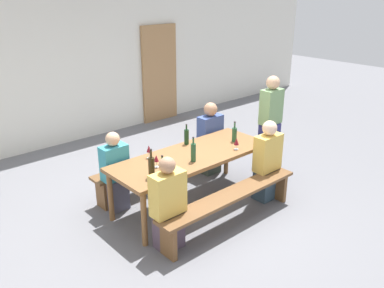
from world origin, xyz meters
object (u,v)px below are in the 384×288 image
at_px(wine_bottle_3, 186,136).
at_px(wine_bottle_4, 193,152).
at_px(wine_bottle_0, 151,167).
at_px(seated_guest_near_0, 168,206).
at_px(bench_near, 231,200).
at_px(wine_glass_2, 236,142).
at_px(wine_glass_1, 149,149).
at_px(seated_guest_far_0, 115,173).
at_px(seated_guest_far_1, 210,140).
at_px(tasting_table, 192,159).
at_px(wooden_door, 160,74).
at_px(seated_guest_near_1, 267,163).
at_px(bench_far, 160,164).
at_px(wine_bottle_1, 163,171).
at_px(standing_host, 270,128).
at_px(wine_bottle_2, 234,134).
at_px(wine_glass_0, 156,159).

distance_m(wine_bottle_3, wine_bottle_4, 0.62).
relative_size(wine_bottle_0, seated_guest_near_0, 0.31).
relative_size(bench_near, wine_glass_2, 13.20).
height_order(wine_bottle_0, wine_glass_1, wine_bottle_0).
bearing_deg(wine_bottle_4, seated_guest_far_0, 133.36).
height_order(wine_glass_2, seated_guest_near_0, seated_guest_near_0).
bearing_deg(wine_bottle_0, seated_guest_far_1, 24.42).
distance_m(tasting_table, wine_glass_1, 0.61).
bearing_deg(seated_guest_far_1, wooden_door, 158.08).
bearing_deg(seated_guest_near_1, wine_bottle_0, 77.34).
bearing_deg(wooden_door, wine_bottle_4, -121.39).
relative_size(bench_far, wine_bottle_0, 6.17).
height_order(wine_bottle_3, wine_bottle_4, wine_bottle_4).
bearing_deg(wine_bottle_4, tasting_table, 52.74).
bearing_deg(wine_bottle_1, wooden_door, 53.05).
xyz_separation_m(wine_bottle_1, standing_host, (2.30, 0.26, -0.08)).
height_order(wine_glass_1, standing_host, standing_host).
relative_size(wine_bottle_4, seated_guest_near_0, 0.29).
distance_m(bench_far, wine_bottle_4, 1.06).
bearing_deg(wine_bottle_2, seated_guest_near_0, -161.97).
xyz_separation_m(tasting_table, wine_bottle_0, (-0.81, -0.20, 0.20)).
distance_m(wine_bottle_0, wine_bottle_3, 1.14).
relative_size(wooden_door, bench_near, 0.95).
relative_size(bench_near, wine_bottle_0, 6.17).
bearing_deg(standing_host, seated_guest_far_0, -16.14).
relative_size(wine_bottle_0, wine_glass_0, 2.18).
bearing_deg(seated_guest_near_0, wooden_door, -36.35).
xyz_separation_m(bench_near, wine_bottle_4, (-0.14, 0.55, 0.52)).
bearing_deg(bench_near, seated_guest_far_0, 123.15).
xyz_separation_m(wine_glass_0, seated_guest_near_1, (1.50, -0.57, -0.31)).
distance_m(wine_bottle_0, standing_host, 2.34).
bearing_deg(seated_guest_near_0, wine_bottle_4, -61.54).
distance_m(wine_bottle_1, wine_bottle_2, 1.60).
bearing_deg(bench_near, seated_guest_far_1, 55.48).
distance_m(wooden_door, bench_near, 4.61).
relative_size(wine_bottle_1, standing_host, 0.20).
distance_m(wine_bottle_0, wine_bottle_4, 0.68).
xyz_separation_m(wine_bottle_1, seated_guest_near_1, (1.67, -0.22, -0.32)).
xyz_separation_m(wooden_door, tasting_table, (-2.02, -3.35, -0.37)).
relative_size(wooden_door, wine_glass_0, 12.83).
relative_size(wine_bottle_1, seated_guest_near_1, 0.27).
relative_size(wine_bottle_1, wine_bottle_3, 1.07).
bearing_deg(wine_bottle_1, bench_near, -25.30).
relative_size(wine_bottle_4, seated_guest_near_1, 0.28).
bearing_deg(wine_bottle_0, bench_far, 48.79).
bearing_deg(bench_near, seated_guest_near_1, 9.55).
bearing_deg(wine_glass_1, wine_bottle_0, -122.79).
bearing_deg(wine_bottle_1, wine_bottle_3, 35.83).
height_order(tasting_table, wine_bottle_2, wine_bottle_2).
xyz_separation_m(wine_glass_2, standing_host, (0.95, 0.17, -0.07)).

